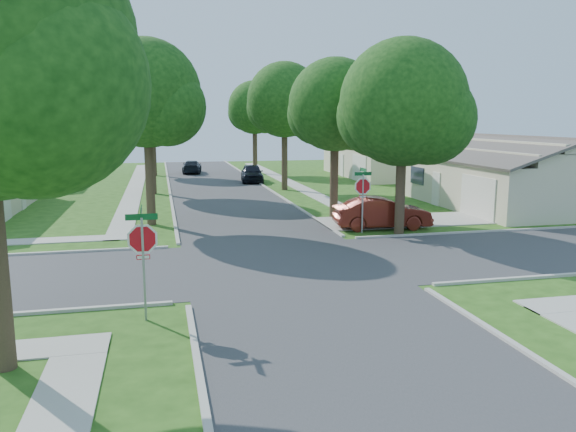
% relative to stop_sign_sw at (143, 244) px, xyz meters
% --- Properties ---
extents(ground, '(100.00, 100.00, 0.00)m').
position_rel_stop_sign_sw_xyz_m(ground, '(4.70, 4.70, -2.03)').
color(ground, '#254A14').
rests_on(ground, ground).
extents(road_ns, '(7.00, 100.00, 0.02)m').
position_rel_stop_sign_sw_xyz_m(road_ns, '(4.70, 4.70, -2.03)').
color(road_ns, '#333335').
rests_on(road_ns, ground).
extents(sidewalk_ne, '(1.20, 40.00, 0.04)m').
position_rel_stop_sign_sw_xyz_m(sidewalk_ne, '(10.80, 30.70, -2.01)').
color(sidewalk_ne, '#9E9B91').
rests_on(sidewalk_ne, ground).
extents(sidewalk_nw, '(1.20, 40.00, 0.04)m').
position_rel_stop_sign_sw_xyz_m(sidewalk_nw, '(-1.40, 30.70, -2.01)').
color(sidewalk_nw, '#9E9B91').
rests_on(sidewalk_nw, ground).
extents(driveway, '(8.80, 3.60, 0.05)m').
position_rel_stop_sign_sw_xyz_m(driveway, '(12.60, 11.80, -2.01)').
color(driveway, '#9E9B91').
rests_on(driveway, ground).
extents(stop_sign_sw, '(1.05, 0.80, 2.98)m').
position_rel_stop_sign_sw_xyz_m(stop_sign_sw, '(0.00, 0.00, 0.00)').
color(stop_sign_sw, gray).
rests_on(stop_sign_sw, ground).
extents(stop_sign_ne, '(1.05, 0.80, 2.98)m').
position_rel_stop_sign_sw_xyz_m(stop_sign_ne, '(9.40, 9.40, 0.00)').
color(stop_sign_ne, gray).
rests_on(stop_sign_ne, ground).
extents(tree_e_near, '(4.97, 4.80, 8.28)m').
position_rel_stop_sign_sw_xyz_m(tree_e_near, '(9.45, 13.71, 3.61)').
color(tree_e_near, '#38281C').
rests_on(tree_e_near, ground).
extents(tree_e_mid, '(5.59, 5.40, 9.21)m').
position_rel_stop_sign_sw_xyz_m(tree_e_mid, '(9.46, 25.71, 4.22)').
color(tree_e_mid, '#38281C').
rests_on(tree_e_mid, ground).
extents(tree_e_far, '(5.17, 5.00, 8.72)m').
position_rel_stop_sign_sw_xyz_m(tree_e_far, '(9.45, 38.71, 3.95)').
color(tree_e_far, '#38281C').
rests_on(tree_e_far, ground).
extents(tree_w_near, '(5.38, 5.20, 8.97)m').
position_rel_stop_sign_sw_xyz_m(tree_w_near, '(0.06, 13.71, 4.08)').
color(tree_w_near, '#38281C').
rests_on(tree_w_near, ground).
extents(tree_w_mid, '(5.80, 5.60, 9.56)m').
position_rel_stop_sign_sw_xyz_m(tree_w_mid, '(0.06, 25.71, 4.46)').
color(tree_w_mid, '#38281C').
rests_on(tree_w_mid, ground).
extents(tree_w_far, '(4.76, 4.60, 8.04)m').
position_rel_stop_sign_sw_xyz_m(tree_w_far, '(0.05, 38.71, 3.48)').
color(tree_w_far, '#38281C').
rests_on(tree_w_far, ground).
extents(tree_ne_corner, '(5.80, 5.60, 8.66)m').
position_rel_stop_sign_sw_xyz_m(tree_ne_corner, '(11.06, 8.91, 3.56)').
color(tree_ne_corner, '#38281C').
rests_on(tree_ne_corner, ground).
extents(house_ne_near, '(8.42, 13.60, 4.23)m').
position_rel_stop_sign_sw_xyz_m(house_ne_near, '(20.69, 15.70, -0.51)').
color(house_ne_near, beige).
rests_on(house_ne_near, ground).
extents(house_ne_far, '(8.42, 13.60, 4.23)m').
position_rel_stop_sign_sw_xyz_m(house_ne_far, '(20.69, 33.70, -0.51)').
color(house_ne_far, beige).
rests_on(house_ne_far, ground).
extents(house_nw_far, '(8.42, 13.60, 4.23)m').
position_rel_stop_sign_sw_xyz_m(house_nw_far, '(-11.29, 36.70, -0.51)').
color(house_nw_far, beige).
rests_on(house_nw_far, ground).
extents(car_driveway, '(4.66, 1.99, 1.50)m').
position_rel_stop_sign_sw_xyz_m(car_driveway, '(10.70, 10.20, -1.28)').
color(car_driveway, maroon).
rests_on(car_driveway, ground).
extents(car_curb_east, '(2.19, 4.49, 1.48)m').
position_rel_stop_sign_sw_xyz_m(car_curb_east, '(7.90, 31.41, -1.29)').
color(car_curb_east, black).
rests_on(car_curb_east, ground).
extents(car_curb_west, '(2.15, 4.39, 1.23)m').
position_rel_stop_sign_sw_xyz_m(car_curb_west, '(3.50, 40.12, -1.42)').
color(car_curb_west, black).
rests_on(car_curb_west, ground).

